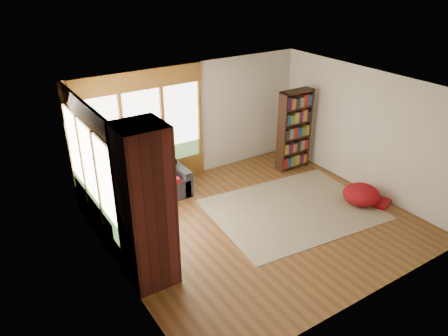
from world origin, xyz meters
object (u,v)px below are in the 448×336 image
dog_tan (136,174)px  area_rug (292,209)px  pouf (361,194)px  bookshelf (294,130)px  brick_chimney (146,208)px  dog_brindle (127,194)px  sectional_sofa (128,199)px

dog_tan → area_rug: bearing=-53.8°
pouf → dog_tan: bearing=150.0°
bookshelf → pouf: 2.21m
area_rug → bookshelf: bookshelf is taller
brick_chimney → pouf: size_ratio=3.44×
bookshelf → dog_brindle: (-4.32, -0.43, -0.19)m
pouf → sectional_sofa: bearing=151.4°
sectional_sofa → pouf: size_ratio=2.91×
brick_chimney → area_rug: 3.51m
sectional_sofa → dog_tan: 0.54m
dog_tan → dog_brindle: (-0.44, -0.61, -0.02)m
bookshelf → pouf: bookshelf is taller
sectional_sofa → dog_tan: bearing=0.7°
bookshelf → brick_chimney: bearing=-157.6°
brick_chimney → pouf: brick_chimney is taller
brick_chimney → area_rug: size_ratio=0.81×
pouf → dog_brindle: dog_brindle is taller
brick_chimney → sectional_sofa: bearing=77.7°
brick_chimney → bookshelf: brick_chimney is taller
dog_tan → pouf: bearing=-50.5°
sectional_sofa → bookshelf: bearing=-3.7°
area_rug → pouf: pouf is taller
bookshelf → dog_tan: size_ratio=1.86×
sectional_sofa → area_rug: sectional_sofa is taller
brick_chimney → dog_tan: 2.22m
pouf → dog_tan: 4.57m
area_rug → dog_brindle: bearing=160.2°
pouf → dog_tan: (-3.92, 2.27, 0.57)m
brick_chimney → bookshelf: bearing=22.4°
area_rug → dog_brindle: 3.30m
bookshelf → dog_brindle: bearing=-174.4°
sectional_sofa → brick_chimney: bearing=-103.5°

